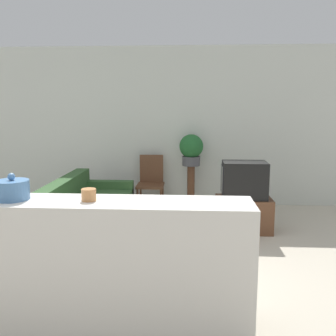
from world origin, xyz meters
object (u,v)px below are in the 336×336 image
couch (86,214)px  wooden_chair (151,180)px  decorative_bowl (12,190)px  television (244,180)px  potted_plant (191,149)px

couch → wooden_chair: bearing=60.7°
couch → wooden_chair: wooden_chair is taller
wooden_chair → decorative_bowl: decorative_bowl is taller
television → decorative_bowl: (-2.05, -2.38, 0.37)m
potted_plant → decorative_bowl: potted_plant is taller
potted_plant → decorative_bowl: (-1.33, -3.48, 0.07)m
television → decorative_bowl: size_ratio=2.41×
wooden_chair → television: bearing=-38.1°
potted_plant → television: bearing=-57.0°
television → decorative_bowl: bearing=-130.7°
wooden_chair → potted_plant: (0.67, 0.01, 0.53)m
potted_plant → decorative_bowl: bearing=-111.0°
television → wooden_chair: size_ratio=0.68×
couch → television: 2.18m
decorative_bowl → potted_plant: bearing=69.0°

